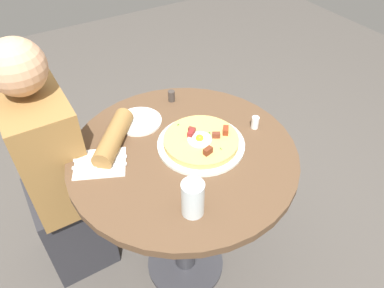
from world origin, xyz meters
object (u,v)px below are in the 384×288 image
(dining_table, at_px, (184,185))
(pepper_shaker, at_px, (171,96))
(salt_shaker, at_px, (255,123))
(knife, at_px, (100,159))
(breakfast_pizza, at_px, (201,140))
(bread_plate, at_px, (139,121))
(pizza_plate, at_px, (201,144))
(person_seated, at_px, (59,181))
(fork, at_px, (99,166))
(water_glass, at_px, (193,198))

(dining_table, bearing_deg, pepper_shaker, 158.78)
(salt_shaker, bearing_deg, knife, -103.20)
(breakfast_pizza, relative_size, bread_plate, 1.53)
(pizza_plate, relative_size, bread_plate, 1.79)
(person_seated, xyz_separation_m, fork, (0.26, 0.12, 0.25))
(pizza_plate, xyz_separation_m, bread_plate, (-0.23, -0.13, -0.00))
(person_seated, height_order, pepper_shaker, person_seated)
(breakfast_pizza, bearing_deg, knife, -108.89)
(fork, xyz_separation_m, pepper_shaker, (-0.22, 0.39, 0.02))
(pepper_shaker, bearing_deg, knife, -64.05)
(bread_plate, xyz_separation_m, fork, (0.15, -0.21, 0.00))
(bread_plate, bearing_deg, salt_shaker, 55.01)
(pizza_plate, xyz_separation_m, fork, (-0.08, -0.35, 0.00))
(pizza_plate, distance_m, breakfast_pizza, 0.02)
(person_seated, bearing_deg, water_glass, 27.14)
(breakfast_pizza, distance_m, salt_shaker, 0.23)
(pizza_plate, bearing_deg, knife, -108.79)
(pizza_plate, height_order, salt_shaker, salt_shaker)
(salt_shaker, bearing_deg, pepper_shaker, -149.59)
(breakfast_pizza, relative_size, fork, 1.48)
(dining_table, height_order, person_seated, person_seated)
(dining_table, bearing_deg, fork, -104.85)
(pepper_shaker, bearing_deg, fork, -61.08)
(pizza_plate, xyz_separation_m, knife, (-0.11, -0.33, 0.00))
(person_seated, distance_m, breakfast_pizza, 0.64)
(bread_plate, bearing_deg, pepper_shaker, 109.42)
(fork, bearing_deg, pepper_shaker, 53.06)
(bread_plate, height_order, salt_shaker, salt_shaker)
(bread_plate, bearing_deg, pizza_plate, 29.70)
(fork, height_order, knife, same)
(dining_table, bearing_deg, pizza_plate, 84.32)
(water_glass, bearing_deg, breakfast_pizza, 143.15)
(breakfast_pizza, xyz_separation_m, water_glass, (0.23, -0.18, 0.03))
(fork, bearing_deg, bread_plate, 59.75)
(knife, bearing_deg, fork, -90.00)
(dining_table, bearing_deg, salt_shaker, 85.21)
(person_seated, distance_m, water_glass, 0.72)
(salt_shaker, bearing_deg, person_seated, -117.31)
(dining_table, distance_m, salt_shaker, 0.36)
(pizza_plate, relative_size, knife, 1.73)
(dining_table, relative_size, salt_shaker, 17.01)
(person_seated, xyz_separation_m, pizza_plate, (0.34, 0.47, 0.25))
(fork, height_order, pepper_shaker, pepper_shaker)
(breakfast_pizza, bearing_deg, pizza_plate, -157.05)
(pizza_plate, bearing_deg, salt_shaker, 85.49)
(person_seated, distance_m, salt_shaker, 0.83)
(pizza_plate, relative_size, fork, 1.73)
(dining_table, distance_m, person_seated, 0.53)
(breakfast_pizza, height_order, pepper_shaker, breakfast_pizza)
(salt_shaker, bearing_deg, breakfast_pizza, -94.33)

